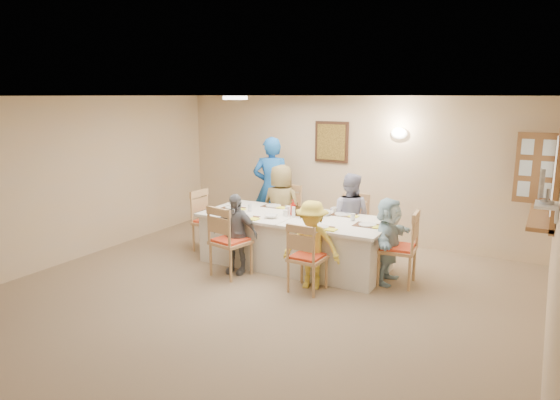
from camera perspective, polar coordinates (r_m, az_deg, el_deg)
The scene contains 49 objects.
ground at distance 6.16m, azimuth -4.75°, elevation -12.19°, with size 7.00×7.00×0.00m, color #7D6A52.
room_walls at distance 5.71m, azimuth -5.01°, elevation 1.82°, with size 7.00×7.00×7.00m.
wall_picture at distance 8.87m, azimuth 5.90°, elevation 6.61°, with size 0.62×0.05×0.72m.
wall_sconce at distance 8.43m, azimuth 13.46°, elevation 7.44°, with size 0.26×0.09×0.18m, color white.
ceiling_light at distance 7.43m, azimuth -5.15°, elevation 11.55°, with size 0.36×0.36×0.05m, color white.
serving_hatch at distance 7.14m, azimuth 29.10°, elevation 2.26°, with size 0.06×1.50×1.15m, color brown.
hatch_sill at distance 7.23m, azimuth 27.73°, elevation -1.74°, with size 0.30×1.50×0.05m, color brown.
shutter_door at distance 7.90m, azimuth 27.24°, elevation 3.23°, with size 0.55×0.04×1.00m, color brown.
fan_shelf at distance 5.83m, azimuth 28.16°, elevation -0.52°, with size 0.22×0.36×0.03m, color white.
desk_fan at distance 5.80m, azimuth 28.01°, elevation 0.96°, with size 0.30×0.30×0.28m, color #A5A5A8, non-canonical shape.
dining_table at distance 7.46m, azimuth 1.67°, elevation -4.68°, with size 2.81×1.19×0.76m, color silver.
chair_back_left at distance 8.38m, azimuth 0.52°, elevation -1.87°, with size 0.49×0.49×1.03m, color tan, non-canonical shape.
chair_back_right at distance 7.91m, azimuth 8.22°, elevation -2.97°, with size 0.48×0.48×0.99m, color tan, non-canonical shape.
chair_front_left at distance 7.06m, azimuth -5.66°, elevation -4.59°, with size 0.49×0.49×1.03m, color tan, non-canonical shape.
chair_front_right at distance 6.50m, azimuth 3.18°, elevation -6.45°, with size 0.45×0.45×0.93m, color tan, non-canonical shape.
chair_left_end at distance 8.23m, azimuth -7.98°, elevation -2.36°, with size 0.48×0.48×1.00m, color tan, non-canonical shape.
chair_right_end at distance 6.89m, azimuth 13.28°, elevation -5.28°, with size 0.49×0.49×1.03m, color tan, non-canonical shape.
diner_back_left at distance 8.23m, azimuth 0.13°, elevation -0.77°, with size 0.71×0.49×1.40m, color olive.
diner_back_right at distance 7.75m, azimuth 7.94°, elevation -1.89°, with size 0.67×0.53×1.35m, color #9392AE.
diner_front_left at distance 7.14m, azimuth -5.12°, elevation -3.85°, with size 0.71×0.37×1.15m, color slate.
diner_front_right at distance 6.56m, azimuth 3.65°, elevation -5.14°, with size 0.83×0.57×1.18m, color yellow.
diner_right_end at distance 6.90m, azimuth 12.27°, elevation -4.54°, with size 0.35×1.09×1.18m, color silver.
caregiver at distance 8.81m, azimuth -0.97°, elevation 1.40°, with size 0.78×0.67×1.81m, color #1C5CB2.
placemat_fl at distance 7.30m, azimuth -4.01°, elevation -1.97°, with size 0.37×0.27×0.01m, color #472B19.
plate_fl at distance 7.30m, azimuth -4.02°, elevation -1.90°, with size 0.23×0.23×0.01m, color white.
napkin_fl at distance 7.16m, azimuth -3.02°, elevation -2.17°, with size 0.14×0.14×0.01m, color #FFF635.
placemat_fr at distance 6.74m, azimuth 4.61°, elevation -3.15°, with size 0.34×0.25×0.01m, color #472B19.
plate_fr at distance 6.74m, azimuth 4.61°, elevation -3.07°, with size 0.24×0.24×0.01m, color white.
napkin_fr at distance 6.63m, azimuth 5.85°, elevation -3.38°, with size 0.15×0.15×0.01m, color #FFF635.
placemat_bl at distance 8.00m, azimuth -0.76°, elevation -0.71°, with size 0.35×0.26×0.01m, color #472B19.
plate_bl at distance 8.00m, azimuth -0.76°, elevation -0.64°, with size 0.24×0.24×0.02m, color white.
napkin_bl at distance 7.87m, azimuth 0.20°, elevation -0.87°, with size 0.14×0.14×0.01m, color #FFF635.
placemat_br at distance 7.50m, azimuth 7.25°, elevation -1.67°, with size 0.36×0.26×0.01m, color #472B19.
plate_br at distance 7.49m, azimuth 7.25°, elevation -1.60°, with size 0.26×0.26×0.02m, color white.
napkin_br at distance 7.39m, azimuth 8.41°, elevation -1.85°, with size 0.14×0.14×0.01m, color #FFF635.
placemat_le at distance 7.91m, azimuth -5.42°, elevation -0.91°, with size 0.35×0.26×0.01m, color #472B19.
plate_le at distance 7.91m, azimuth -5.42°, elevation -0.84°, with size 0.25×0.25×0.02m, color white.
napkin_le at distance 7.77m, azimuth -4.53°, elevation -1.07°, with size 0.14×0.14×0.01m, color #FFF635.
placemat_re at distance 6.94m, azimuth 9.96°, elevation -2.86°, with size 0.36×0.27×0.01m, color #472B19.
plate_re at distance 6.94m, azimuth 9.96°, elevation -2.78°, with size 0.24×0.24×0.02m, color white.
napkin_re at distance 6.84m, azimuth 11.25°, elevation -3.07°, with size 0.15×0.15×0.01m, color #FFF635.
teacup_a at distance 7.47m, azimuth -4.98°, elevation -1.38°, with size 0.12×0.12×0.08m, color white.
teacup_b at distance 7.63m, azimuth 6.26°, elevation -1.12°, with size 0.09×0.09×0.08m, color white.
bowl_a at distance 7.25m, azimuth -1.02°, elevation -1.88°, with size 0.25×0.25×0.05m, color white.
bowl_b at distance 7.44m, azimuth 5.07°, elevation -1.48°, with size 0.26×0.26×0.07m, color white.
condiment_ketchup at distance 7.37m, azimuth 1.51°, elevation -0.88°, with size 0.09×0.09×0.24m, color #B2180F.
condiment_brown at distance 7.37m, azimuth 1.99°, elevation -1.04°, with size 0.09×0.09×0.20m, color #452B12.
condiment_malt at distance 7.28m, azimuth 2.60°, elevation -1.46°, with size 0.14×0.14×0.14m, color #452B12.
drinking_glass at distance 7.46m, azimuth 0.84°, elevation -1.22°, with size 0.07×0.07×0.11m, color silver.
Camera 1 is at (3.13, -4.67, 2.51)m, focal length 32.00 mm.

